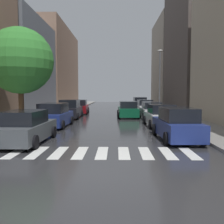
% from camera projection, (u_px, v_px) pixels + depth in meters
% --- Properties ---
extents(ground_plane, '(28.00, 72.00, 0.04)m').
position_uv_depth(ground_plane, '(112.00, 113.00, 31.62)').
color(ground_plane, '#2D2D2F').
extents(sidewalk_left, '(3.00, 72.00, 0.15)m').
position_uv_depth(sidewalk_left, '(60.00, 112.00, 31.72)').
color(sidewalk_left, gray).
rests_on(sidewalk_left, ground).
extents(sidewalk_right, '(3.00, 72.00, 0.15)m').
position_uv_depth(sidewalk_right, '(164.00, 112.00, 31.50)').
color(sidewalk_right, gray).
rests_on(sidewalk_right, ground).
extents(crosswalk_stripes, '(7.65, 2.20, 0.01)m').
position_uv_depth(crosswalk_stripes, '(102.00, 153.00, 10.54)').
color(crosswalk_stripes, silver).
rests_on(crosswalk_stripes, ground).
extents(building_left_mid, '(6.00, 12.59, 11.03)m').
position_uv_depth(building_left_mid, '(18.00, 67.00, 29.79)').
color(building_left_mid, slate).
rests_on(building_left_mid, ground).
extents(building_left_far, '(6.00, 20.36, 13.99)m').
position_uv_depth(building_left_far, '(54.00, 68.00, 46.93)').
color(building_left_far, '#8C6B56').
rests_on(building_left_far, ground).
extents(building_right_mid, '(6.00, 13.42, 24.46)m').
position_uv_depth(building_right_mid, '(197.00, 17.00, 32.71)').
color(building_right_mid, '#564C47').
rests_on(building_right_mid, ground).
extents(building_right_far, '(6.00, 13.60, 15.67)m').
position_uv_depth(building_right_far, '(173.00, 64.00, 47.00)').
color(building_right_far, '#9E9384').
rests_on(building_right_far, ground).
extents(parked_car_left_nearest, '(2.17, 4.54, 1.62)m').
position_uv_depth(parked_car_left_nearest, '(26.00, 128.00, 12.55)').
color(parked_car_left_nearest, '#474C51').
rests_on(parked_car_left_nearest, ground).
extents(parked_car_left_second, '(2.24, 4.35, 1.74)m').
position_uv_depth(parked_car_left_second, '(54.00, 116.00, 18.40)').
color(parked_car_left_second, navy).
rests_on(parked_car_left_second, ground).
extents(parked_car_left_third, '(2.11, 4.70, 1.81)m').
position_uv_depth(parked_car_left_third, '(70.00, 110.00, 24.77)').
color(parked_car_left_third, black).
rests_on(parked_car_left_third, ground).
extents(parked_car_left_fourth, '(2.15, 4.64, 1.65)m').
position_uv_depth(parked_car_left_fourth, '(80.00, 107.00, 30.16)').
color(parked_car_left_fourth, maroon).
rests_on(parked_car_left_fourth, ground).
extents(parked_car_right_nearest, '(2.12, 4.55, 1.71)m').
position_uv_depth(parked_car_right_nearest, '(177.00, 125.00, 13.40)').
color(parked_car_right_nearest, navy).
rests_on(parked_car_right_nearest, ground).
extents(parked_car_right_second, '(2.22, 4.27, 1.63)m').
position_uv_depth(parked_car_right_second, '(161.00, 116.00, 18.71)').
color(parked_car_right_second, silver).
rests_on(parked_car_right_second, ground).
extents(parked_car_right_third, '(2.07, 4.76, 1.60)m').
position_uv_depth(parked_car_right_third, '(151.00, 111.00, 24.50)').
color(parked_car_right_third, silver).
rests_on(parked_car_right_third, ground).
extents(parked_car_right_fourth, '(2.10, 4.32, 1.65)m').
position_uv_depth(parked_car_right_fourth, '(145.00, 107.00, 30.20)').
color(parked_car_right_fourth, silver).
rests_on(parked_car_right_fourth, ground).
extents(parked_car_right_fifth, '(2.25, 4.48, 1.82)m').
position_uv_depth(parked_car_right_fifth, '(140.00, 104.00, 36.77)').
color(parked_car_right_fifth, black).
rests_on(parked_car_right_fifth, ground).
extents(car_midroad, '(2.16, 4.69, 1.63)m').
position_uv_depth(car_midroad, '(128.00, 110.00, 25.56)').
color(car_midroad, '#0C4C2D').
rests_on(car_midroad, ground).
extents(street_tree_left, '(4.43, 4.43, 6.68)m').
position_uv_depth(street_tree_left, '(20.00, 61.00, 17.02)').
color(street_tree_left, '#513823').
rests_on(street_tree_left, sidewalk_left).
extents(lamp_post_right, '(0.60, 0.28, 7.20)m').
position_uv_depth(lamp_post_right, '(160.00, 77.00, 29.06)').
color(lamp_post_right, '#595B60').
rests_on(lamp_post_right, sidewalk_right).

